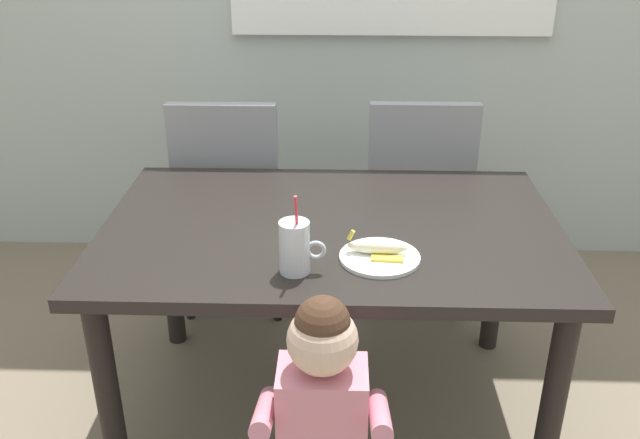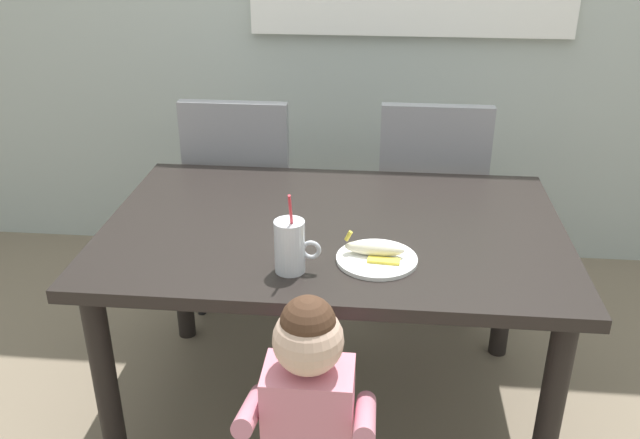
{
  "view_description": "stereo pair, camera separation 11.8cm",
  "coord_description": "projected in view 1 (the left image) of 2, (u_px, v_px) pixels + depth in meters",
  "views": [
    {
      "loc": [
        0.02,
        -1.92,
        1.67
      ],
      "look_at": [
        -0.03,
        -0.09,
        0.79
      ],
      "focal_mm": 38.25,
      "sensor_mm": 36.0,
      "label": 1
    },
    {
      "loc": [
        0.14,
        -1.92,
        1.67
      ],
      "look_at": [
        -0.03,
        -0.09,
        0.79
      ],
      "focal_mm": 38.25,
      "sensor_mm": 36.0,
      "label": 2
    }
  ],
  "objects": [
    {
      "name": "toddler_standing",
      "position": [
        322.0,
        407.0,
        1.67
      ],
      "size": [
        0.33,
        0.24,
        0.84
      ],
      "color": "#3F4760",
      "rests_on": "ground"
    },
    {
      "name": "peeled_banana",
      "position": [
        378.0,
        247.0,
        1.93
      ],
      "size": [
        0.17,
        0.11,
        0.07
      ],
      "rotation": [
        0.0,
        0.0,
        -0.09
      ],
      "color": "#F4EAC6",
      "rests_on": "snack_plate"
    },
    {
      "name": "dining_table",
      "position": [
        331.0,
        250.0,
        2.18
      ],
      "size": [
        1.44,
        0.94,
        0.73
      ],
      "color": "black",
      "rests_on": "ground"
    },
    {
      "name": "ground_plane",
      "position": [
        330.0,
        406.0,
        2.45
      ],
      "size": [
        24.0,
        24.0,
        0.0
      ],
      "primitive_type": "plane",
      "color": "#7A6B56"
    },
    {
      "name": "milk_cup",
      "position": [
        295.0,
        250.0,
        1.84
      ],
      "size": [
        0.13,
        0.09,
        0.25
      ],
      "color": "silver",
      "rests_on": "dining_table"
    },
    {
      "name": "snack_plate",
      "position": [
        380.0,
        257.0,
        1.93
      ],
      "size": [
        0.23,
        0.23,
        0.01
      ],
      "primitive_type": "cylinder",
      "color": "white",
      "rests_on": "dining_table"
    },
    {
      "name": "dining_chair_right",
      "position": [
        416.0,
        194.0,
        2.83
      ],
      "size": [
        0.44,
        0.45,
        0.96
      ],
      "rotation": [
        0.0,
        0.0,
        3.14
      ],
      "color": "gray",
      "rests_on": "ground"
    },
    {
      "name": "dining_chair_left",
      "position": [
        231.0,
        194.0,
        2.82
      ],
      "size": [
        0.44,
        0.44,
        0.96
      ],
      "rotation": [
        0.0,
        0.0,
        3.14
      ],
      "color": "gray",
      "rests_on": "ground"
    }
  ]
}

